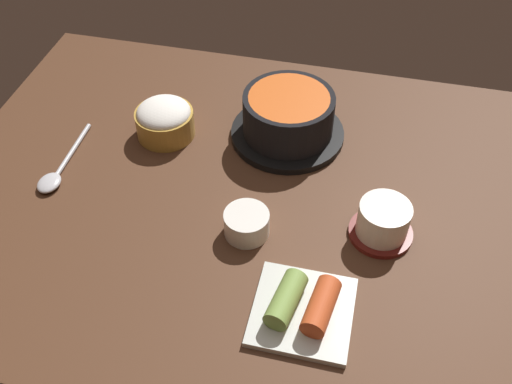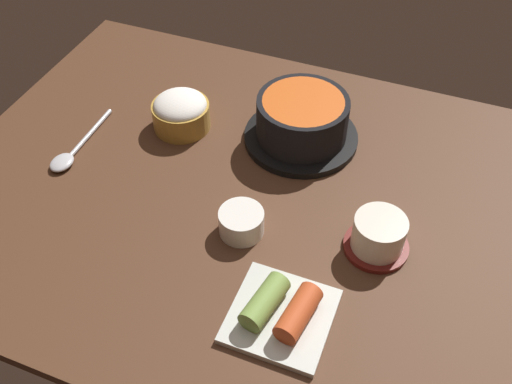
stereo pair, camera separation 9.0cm
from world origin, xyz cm
name	(u,v)px [view 2 (the right image)]	position (x,y,z in cm)	size (l,w,h in cm)	color
dining_table	(249,197)	(0.00, 0.00, 1.00)	(100.00, 76.00, 2.00)	#4C2D1C
stone_pot	(302,121)	(3.62, 15.39, 6.19)	(19.89, 19.89, 8.58)	black
rice_bowl	(181,112)	(-17.44, 11.14, 5.30)	(10.20, 10.20, 6.54)	#B78C38
tea_cup_with_saucer	(378,235)	(21.57, -3.52, 4.93)	(9.64, 9.64, 5.99)	maroon
banchan_cup_center	(241,222)	(1.90, -7.71, 4.11)	(6.83, 6.83, 3.96)	white
kimchi_plate	(281,312)	(12.57, -19.84, 3.60)	(13.32, 13.32, 4.36)	silver
spoon	(70,154)	(-31.58, -3.12, 2.62)	(3.60, 17.62, 1.35)	#B7B7BC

